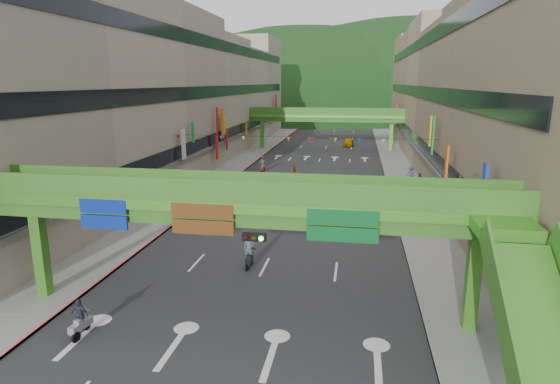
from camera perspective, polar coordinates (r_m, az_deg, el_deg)
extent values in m
cube|color=#28282B|center=(66.40, 4.55, 3.35)|extent=(18.00, 140.00, 0.02)
cube|color=gray|center=(68.19, -4.72, 3.67)|extent=(4.00, 140.00, 0.15)
cube|color=gray|center=(66.38, 14.06, 3.05)|extent=(4.00, 140.00, 0.15)
cube|color=#CC5959|center=(67.75, -3.16, 3.65)|extent=(0.20, 140.00, 0.18)
cube|color=gray|center=(66.25, 12.42, 3.13)|extent=(0.20, 140.00, 0.18)
cube|color=#9E937F|center=(69.65, -11.40, 11.46)|extent=(12.00, 95.00, 19.00)
cube|color=black|center=(68.12, -6.39, 7.13)|extent=(0.08, 90.25, 1.40)
cube|color=black|center=(67.74, -6.52, 12.18)|extent=(0.08, 90.25, 1.40)
cube|color=black|center=(67.90, -6.66, 17.24)|extent=(0.08, 90.25, 1.40)
cube|color=gray|center=(66.57, 21.52, 10.73)|extent=(12.00, 95.00, 19.00)
cube|color=black|center=(65.99, 15.96, 6.50)|extent=(0.08, 90.25, 1.40)
cube|color=black|center=(65.60, 16.30, 11.71)|extent=(0.08, 90.25, 1.40)
cube|color=black|center=(65.76, 16.65, 16.93)|extent=(0.08, 90.25, 1.40)
cube|color=#4C9E2D|center=(22.61, -5.00, -1.37)|extent=(28.00, 2.20, 0.50)
cube|color=#387223|center=(22.77, -4.97, -2.83)|extent=(28.00, 1.76, 0.70)
cube|color=#4C9E2D|center=(28.34, -27.11, -6.86)|extent=(0.60, 0.60, 4.80)
cube|color=#4C9E2D|center=(23.67, 22.41, -10.26)|extent=(0.60, 0.60, 4.80)
cube|color=#387223|center=(21.44, -5.73, 0.00)|extent=(28.00, 0.12, 1.10)
cube|color=#387223|center=(23.40, -4.41, 1.16)|extent=(28.00, 0.12, 1.10)
cube|color=#4C9E2D|center=(17.29, 29.77, -17.73)|extent=(2.20, 7.74, 5.20)
cube|color=navy|center=(24.24, -20.70, -2.66)|extent=(2.40, 0.12, 1.50)
cube|color=#593314|center=(22.19, -9.42, -3.39)|extent=(3.00, 0.12, 1.50)
cube|color=#0C5926|center=(21.06, 7.62, -4.25)|extent=(3.20, 0.12, 1.50)
cube|color=black|center=(21.60, -3.16, -5.51)|extent=(1.10, 0.28, 0.35)
cube|color=#4C9E2D|center=(80.56, 5.57, 9.20)|extent=(28.00, 2.20, 0.50)
cube|color=#387223|center=(80.60, 5.56, 8.78)|extent=(28.00, 1.76, 0.70)
cube|color=#4C9E2D|center=(82.35, -2.20, 7.00)|extent=(0.60, 0.60, 4.80)
cube|color=#4C9E2D|center=(80.86, 13.36, 6.54)|extent=(0.60, 0.60, 4.80)
cube|color=#387223|center=(79.47, 5.53, 9.73)|extent=(28.00, 0.12, 1.10)
cube|color=#387223|center=(81.54, 5.63, 9.81)|extent=(28.00, 0.12, 1.10)
ellipsoid|color=#1C4419|center=(176.74, 2.80, 9.60)|extent=(168.00, 140.00, 112.00)
ellipsoid|color=#1C4419|center=(196.47, 15.34, 9.52)|extent=(208.00, 176.00, 128.00)
cylinder|color=black|center=(45.81, 2.48, 6.72)|extent=(26.00, 0.03, 0.03)
cone|color=red|center=(48.94, -12.30, 6.56)|extent=(0.36, 0.36, 0.40)
cone|color=gold|center=(48.15, -9.77, 6.56)|extent=(0.36, 0.36, 0.40)
cone|color=#193FB2|center=(47.45, -7.16, 6.55)|extent=(0.36, 0.36, 0.40)
cone|color=silver|center=(46.86, -4.48, 6.53)|extent=(0.36, 0.36, 0.40)
cone|color=#198C33|center=(46.37, -1.73, 6.49)|extent=(0.36, 0.36, 0.40)
cone|color=orange|center=(45.99, 1.06, 6.44)|extent=(0.36, 0.36, 0.40)
cone|color=red|center=(45.71, 3.90, 6.37)|extent=(0.36, 0.36, 0.40)
cone|color=gold|center=(45.55, 6.76, 6.28)|extent=(0.36, 0.36, 0.40)
cone|color=#193FB2|center=(45.50, 9.64, 6.18)|extent=(0.36, 0.36, 0.40)
cone|color=silver|center=(45.57, 12.51, 6.06)|extent=(0.36, 0.36, 0.40)
cone|color=#198C33|center=(45.74, 15.37, 5.93)|extent=(0.36, 0.36, 0.40)
cone|color=orange|center=(46.03, 18.19, 5.79)|extent=(0.36, 0.36, 0.40)
cube|color=black|center=(29.83, -3.77, -8.17)|extent=(0.46, 1.33, 0.35)
cube|color=black|center=(29.74, -3.78, -7.72)|extent=(0.35, 0.57, 0.18)
cube|color=black|center=(30.14, -3.46, -6.91)|extent=(0.55, 0.11, 0.06)
cylinder|color=black|center=(30.43, -3.44, -8.33)|extent=(0.14, 0.51, 0.50)
cylinder|color=black|center=(29.46, -4.09, -9.09)|extent=(0.14, 0.51, 0.50)
imported|color=#475A64|center=(29.57, -3.79, -6.87)|extent=(0.71, 0.50, 1.84)
cube|color=black|center=(53.69, 1.73, 1.59)|extent=(0.58, 1.34, 0.35)
cube|color=black|center=(53.64, 1.73, 1.86)|extent=(0.40, 0.60, 0.18)
cube|color=black|center=(54.10, 1.92, 2.22)|extent=(0.55, 0.16, 0.06)
cylinder|color=black|center=(54.26, 1.91, 1.39)|extent=(0.19, 0.51, 0.50)
cylinder|color=black|center=(53.24, 1.54, 1.16)|extent=(0.19, 0.51, 0.50)
imported|color=brown|center=(53.55, 1.74, 2.33)|extent=(0.99, 0.83, 1.81)
cube|color=gray|center=(24.15, -23.12, -14.71)|extent=(0.54, 1.34, 0.35)
cube|color=gray|center=(24.04, -23.18, -14.18)|extent=(0.38, 0.59, 0.18)
cube|color=gray|center=(24.37, -22.70, -13.08)|extent=(0.55, 0.14, 0.06)
cylinder|color=black|center=(24.73, -22.53, -14.75)|extent=(0.17, 0.51, 0.50)
cylinder|color=black|center=(23.85, -23.60, -15.94)|extent=(0.17, 0.51, 0.50)
imported|color=#2B2D3A|center=(23.91, -23.24, -13.54)|extent=(0.92, 0.49, 1.49)
cube|color=maroon|center=(60.61, -2.11, 2.95)|extent=(0.42, 1.32, 0.35)
cube|color=maroon|center=(60.56, -2.11, 3.18)|extent=(0.33, 0.57, 0.18)
cube|color=maroon|center=(61.04, -1.98, 3.50)|extent=(0.55, 0.09, 0.06)
cylinder|color=black|center=(61.19, -1.97, 2.76)|extent=(0.13, 0.50, 0.50)
cylinder|color=black|center=(60.14, -2.24, 2.57)|extent=(0.13, 0.50, 0.50)
imported|color=#36373C|center=(60.48, -2.11, 3.61)|extent=(0.92, 0.63, 1.82)
cube|color=black|center=(38.29, 12.49, -3.56)|extent=(1.31, 0.40, 0.35)
cube|color=black|center=(38.22, 12.51, -3.20)|extent=(0.56, 0.32, 0.18)
cube|color=black|center=(38.21, 13.35, -2.86)|extent=(0.08, 0.55, 0.06)
cylinder|color=black|center=(38.43, 13.28, -4.01)|extent=(0.50, 0.12, 0.50)
cylinder|color=black|center=(38.32, 11.64, -3.97)|extent=(0.50, 0.12, 0.50)
cube|color=black|center=(40.40, 12.34, -2.66)|extent=(1.31, 0.40, 0.35)
cube|color=black|center=(40.33, 12.36, -2.32)|extent=(0.56, 0.32, 0.18)
cube|color=black|center=(40.32, 13.15, -2.00)|extent=(0.08, 0.55, 0.06)
cylinder|color=black|center=(40.53, 13.09, -3.09)|extent=(0.50, 0.12, 0.50)
cylinder|color=black|center=(40.43, 11.54, -3.05)|extent=(0.50, 0.12, 0.50)
cube|color=black|center=(42.52, 12.21, -1.86)|extent=(1.31, 0.40, 0.35)
cube|color=black|center=(42.45, 12.22, -1.53)|extent=(0.56, 0.32, 0.18)
cube|color=black|center=(42.44, 12.98, -1.22)|extent=(0.08, 0.55, 0.06)
cylinder|color=black|center=(42.65, 12.92, -2.26)|extent=(0.50, 0.12, 0.50)
cylinder|color=black|center=(42.55, 11.45, -2.23)|extent=(0.50, 0.12, 0.50)
cube|color=black|center=(44.64, 12.09, -1.13)|extent=(1.31, 0.40, 0.35)
cube|color=black|center=(44.58, 12.10, -0.81)|extent=(0.56, 0.32, 0.18)
cube|color=black|center=(44.58, 12.82, -0.52)|extent=(0.08, 0.55, 0.06)
cylinder|color=black|center=(44.77, 12.77, -1.52)|extent=(0.50, 0.12, 0.50)
cylinder|color=black|center=(44.67, 11.37, -1.48)|extent=(0.50, 0.12, 0.50)
imported|color=#94959A|center=(52.83, -4.47, 1.44)|extent=(1.80, 3.89, 1.24)
imported|color=#CB8203|center=(86.26, 8.35, 6.04)|extent=(1.82, 4.28, 1.44)
imported|color=#A52137|center=(46.91, 14.43, -0.25)|extent=(0.97, 0.90, 1.59)
imported|color=#24222B|center=(52.22, 16.60, 1.09)|extent=(1.10, 0.57, 1.79)
imported|color=navy|center=(56.32, 15.67, 1.99)|extent=(0.87, 0.61, 1.75)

